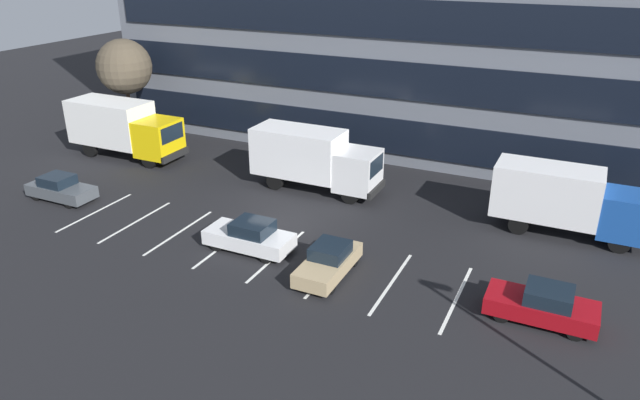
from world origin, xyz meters
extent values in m
plane|color=black|center=(0.00, 0.00, 0.00)|extent=(120.00, 120.00, 0.00)
cube|color=black|center=(0.00, 10.97, 1.98)|extent=(37.48, 0.16, 2.30)
cube|color=black|center=(0.00, 10.97, 5.58)|extent=(37.48, 0.16, 2.30)
cube|color=black|center=(0.00, 10.97, 9.18)|extent=(37.48, 0.16, 2.30)
cube|color=silver|center=(-9.80, -2.87, 0.00)|extent=(0.14, 5.40, 0.01)
cube|color=silver|center=(-7.00, -2.87, 0.00)|extent=(0.14, 5.40, 0.01)
cube|color=silver|center=(-4.20, -2.87, 0.00)|extent=(0.14, 5.40, 0.01)
cube|color=silver|center=(-1.40, -2.87, 0.00)|extent=(0.14, 5.40, 0.01)
cube|color=silver|center=(1.40, -2.87, 0.00)|extent=(0.14, 5.40, 0.01)
cube|color=silver|center=(4.20, -2.87, 0.00)|extent=(0.14, 5.40, 0.01)
cube|color=silver|center=(7.00, -2.87, 0.00)|extent=(0.14, 5.40, 0.01)
cube|color=silver|center=(9.80, -2.87, 0.00)|extent=(0.14, 5.40, 0.01)
cube|color=yellow|center=(-11.73, 4.91, 1.70)|extent=(2.34, 2.56, 2.34)
cube|color=black|center=(-10.58, 4.91, 2.17)|extent=(0.06, 2.15, 1.03)
cube|color=white|center=(-15.67, 4.91, 2.29)|extent=(5.54, 2.66, 2.88)
cube|color=black|center=(-10.51, 4.91, 0.69)|extent=(0.21, 2.56, 0.43)
cylinder|color=black|center=(-11.73, 6.01, 0.53)|extent=(1.07, 0.32, 1.07)
cylinder|color=black|center=(-11.73, 3.81, 0.53)|extent=(1.07, 0.32, 1.07)
cylinder|color=black|center=(-16.78, 6.01, 0.53)|extent=(1.07, 0.32, 1.07)
cylinder|color=black|center=(-16.78, 3.81, 0.53)|extent=(1.07, 0.32, 1.07)
cube|color=white|center=(2.15, 5.15, 1.61)|extent=(2.22, 2.42, 2.22)
cube|color=black|center=(3.24, 5.15, 2.05)|extent=(0.06, 2.03, 0.97)
cube|color=white|center=(-1.58, 5.15, 2.17)|extent=(5.24, 2.52, 2.72)
cube|color=black|center=(3.31, 5.15, 0.65)|extent=(0.20, 2.42, 0.40)
cylinder|color=black|center=(2.15, 6.19, 0.50)|extent=(1.01, 0.30, 1.01)
cylinder|color=black|center=(2.15, 4.11, 0.50)|extent=(1.01, 0.30, 1.01)
cylinder|color=black|center=(-2.63, 6.19, 0.50)|extent=(1.01, 0.30, 1.01)
cylinder|color=black|center=(-2.63, 4.11, 0.50)|extent=(1.01, 0.30, 1.01)
cube|color=#194799|center=(15.68, 5.25, 1.54)|extent=(2.11, 2.30, 2.11)
cube|color=white|center=(12.13, 5.25, 2.06)|extent=(4.99, 2.40, 2.59)
cylinder|color=black|center=(15.68, 6.24, 0.48)|extent=(0.96, 0.29, 0.96)
cylinder|color=black|center=(15.68, 4.26, 0.48)|extent=(0.96, 0.29, 0.96)
cylinder|color=black|center=(11.13, 6.24, 0.48)|extent=(0.96, 0.29, 0.96)
cylinder|color=black|center=(11.13, 4.26, 0.48)|extent=(0.96, 0.29, 0.96)
cube|color=white|center=(-0.05, -2.91, 0.57)|extent=(4.19, 1.75, 0.68)
cube|color=black|center=(0.16, -2.91, 1.21)|extent=(1.76, 1.54, 0.58)
cylinder|color=black|center=(-1.39, -3.67, 0.29)|extent=(0.58, 0.21, 0.58)
cylinder|color=black|center=(-1.39, -2.15, 0.29)|extent=(0.58, 0.21, 0.58)
cylinder|color=black|center=(1.29, -3.67, 0.29)|extent=(0.58, 0.21, 0.58)
cylinder|color=black|center=(1.29, -2.15, 0.29)|extent=(0.58, 0.21, 0.58)
cube|color=#474C51|center=(-12.73, -2.37, 0.54)|extent=(3.94, 1.65, 0.64)
cube|color=black|center=(-12.93, -2.37, 1.14)|extent=(1.66, 1.45, 0.55)
cylinder|color=black|center=(-11.47, -1.66, 0.27)|extent=(0.55, 0.20, 0.55)
cylinder|color=black|center=(-11.47, -3.09, 0.27)|extent=(0.55, 0.20, 0.55)
cylinder|color=black|center=(-13.99, -1.66, 0.27)|extent=(0.55, 0.20, 0.55)
cylinder|color=black|center=(-13.99, -3.09, 0.27)|extent=(0.55, 0.20, 0.55)
cube|color=maroon|center=(13.01, -3.01, 0.56)|extent=(4.10, 1.72, 0.67)
cube|color=black|center=(13.22, -3.01, 1.18)|extent=(1.72, 1.51, 0.57)
cylinder|color=black|center=(11.70, -3.75, 0.29)|extent=(0.57, 0.21, 0.57)
cylinder|color=black|center=(11.70, -2.26, 0.29)|extent=(0.57, 0.21, 0.57)
cylinder|color=black|center=(14.32, -3.75, 0.29)|extent=(0.57, 0.21, 0.57)
cylinder|color=black|center=(14.32, -2.26, 0.29)|extent=(0.57, 0.21, 0.57)
cube|color=tan|center=(4.29, -3.45, 0.54)|extent=(1.65, 3.93, 0.64)
cube|color=black|center=(4.29, -3.26, 1.13)|extent=(1.45, 1.65, 0.55)
cylinder|color=black|center=(5.00, -4.71, 0.27)|extent=(0.20, 0.55, 0.55)
cylinder|color=black|center=(3.58, -4.71, 0.27)|extent=(0.20, 0.55, 0.55)
cylinder|color=black|center=(5.00, -2.19, 0.27)|extent=(0.20, 0.55, 0.55)
cylinder|color=black|center=(3.58, -2.19, 0.27)|extent=(0.20, 0.55, 0.55)
cylinder|color=#473323|center=(-17.00, 8.20, 1.90)|extent=(0.28, 0.28, 3.79)
sphere|color=#4C4233|center=(-17.00, 8.20, 5.31)|extent=(3.86, 3.86, 3.86)
camera|label=1|loc=(13.52, -23.69, 13.28)|focal=33.05mm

